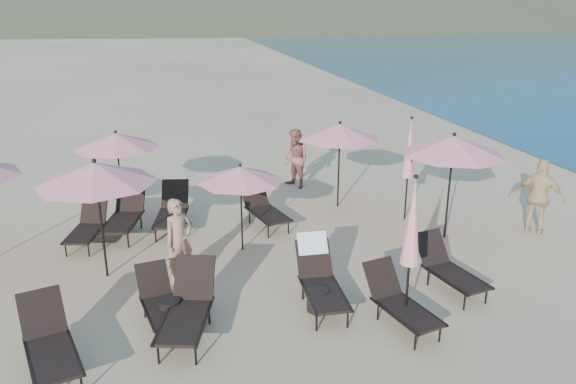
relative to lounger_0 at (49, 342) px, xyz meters
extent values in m
plane|color=#D6BA8C|center=(4.74, 0.55, -0.47)|extent=(800.00, 800.00, 0.00)
cube|color=black|center=(0.08, -0.28, -0.10)|extent=(0.98, 1.39, 0.05)
cube|color=black|center=(-0.16, 0.53, 0.21)|extent=(0.76, 0.64, 0.65)
cylinder|color=black|center=(-0.34, 0.17, -0.29)|extent=(0.04, 0.04, 0.36)
cylinder|color=black|center=(0.50, -0.70, -0.29)|extent=(0.04, 0.04, 0.36)
cylinder|color=black|center=(0.18, 0.33, -0.29)|extent=(0.04, 0.04, 0.36)
cube|color=black|center=(-0.23, -0.32, -0.09)|extent=(0.45, 1.37, 0.04)
cube|color=black|center=(0.37, -0.14, -0.09)|extent=(0.45, 1.37, 0.04)
cube|color=black|center=(1.68, 0.74, -0.15)|extent=(0.76, 1.17, 0.04)
cube|color=black|center=(1.53, 1.45, 0.11)|extent=(0.63, 0.51, 0.56)
cylinder|color=black|center=(1.54, 0.25, -0.31)|extent=(0.03, 0.03, 0.31)
cylinder|color=black|center=(1.35, 1.16, -0.31)|extent=(0.03, 0.03, 0.31)
cylinder|color=black|center=(1.99, 0.35, -0.31)|extent=(0.03, 0.03, 0.31)
cylinder|color=black|center=(1.81, 1.25, -0.31)|extent=(0.03, 0.03, 0.31)
cube|color=black|center=(1.40, 0.73, -0.14)|extent=(0.28, 1.20, 0.04)
cube|color=black|center=(1.93, 0.84, -0.14)|extent=(0.28, 1.20, 0.04)
cube|color=black|center=(1.99, 0.21, -0.08)|extent=(1.03, 1.47, 0.06)
cube|color=black|center=(2.24, 1.07, 0.25)|extent=(0.80, 0.67, 0.69)
cylinder|color=black|center=(1.56, -0.24, -0.28)|extent=(0.04, 0.04, 0.38)
cylinder|color=black|center=(1.88, 0.86, -0.28)|extent=(0.04, 0.04, 0.38)
cylinder|color=black|center=(2.12, -0.40, -0.28)|extent=(0.04, 0.04, 0.38)
cylinder|color=black|center=(2.43, 0.70, -0.28)|extent=(0.04, 0.04, 0.38)
cube|color=black|center=(1.69, 0.36, -0.07)|extent=(0.46, 1.45, 0.04)
cube|color=black|center=(2.33, 0.17, -0.07)|extent=(0.46, 1.45, 0.04)
cube|color=black|center=(4.46, 0.57, -0.10)|extent=(0.70, 1.28, 0.05)
cube|color=black|center=(4.49, 1.41, 0.20)|extent=(0.67, 0.50, 0.64)
cylinder|color=black|center=(4.16, 0.06, -0.29)|extent=(0.04, 0.04, 0.35)
cylinder|color=black|center=(4.21, 1.13, -0.29)|extent=(0.04, 0.04, 0.35)
cylinder|color=black|center=(4.70, 0.03, -0.29)|extent=(0.04, 0.04, 0.35)
cylinder|color=black|center=(4.75, 1.11, -0.29)|extent=(0.04, 0.04, 0.35)
cube|color=black|center=(4.15, 0.63, -0.09)|extent=(0.10, 1.41, 0.04)
cube|color=black|center=(4.77, 0.61, -0.09)|extent=(0.10, 1.41, 0.04)
cube|color=white|center=(4.50, 1.56, 0.45)|extent=(0.58, 0.32, 0.39)
cube|color=black|center=(5.66, -0.30, -0.13)|extent=(0.86, 1.27, 0.05)
cube|color=black|center=(5.48, 0.46, 0.16)|extent=(0.69, 0.57, 0.60)
cylinder|color=black|center=(5.53, -0.83, -0.30)|extent=(0.03, 0.03, 0.33)
cylinder|color=black|center=(5.30, 0.14, -0.30)|extent=(0.03, 0.03, 0.33)
cylinder|color=black|center=(6.02, -0.71, -0.30)|extent=(0.03, 0.03, 0.33)
cylinder|color=black|center=(5.79, 0.26, -0.30)|extent=(0.03, 0.03, 0.33)
cube|color=black|center=(5.37, -0.32, -0.12)|extent=(0.35, 1.28, 0.04)
cube|color=black|center=(5.94, -0.18, -0.12)|extent=(0.35, 1.28, 0.04)
cube|color=black|center=(7.08, 0.63, -0.12)|extent=(0.84, 1.29, 0.05)
cube|color=black|center=(6.91, 1.41, 0.17)|extent=(0.69, 0.56, 0.61)
cylinder|color=black|center=(6.93, 0.09, -0.30)|extent=(0.04, 0.04, 0.34)
cylinder|color=black|center=(6.72, 1.09, -0.30)|extent=(0.04, 0.04, 0.34)
cylinder|color=black|center=(7.43, 0.20, -0.30)|extent=(0.04, 0.04, 0.34)
cylinder|color=black|center=(7.22, 1.19, -0.30)|extent=(0.04, 0.04, 0.34)
cube|color=black|center=(6.78, 0.61, -0.11)|extent=(0.31, 1.31, 0.04)
cube|color=black|center=(7.36, 0.74, -0.11)|extent=(0.31, 1.31, 0.04)
cube|color=black|center=(0.04, 4.47, -0.13)|extent=(0.85, 1.25, 0.05)
cube|color=black|center=(0.22, 5.22, 0.15)|extent=(0.68, 0.56, 0.59)
cylinder|color=black|center=(-0.31, 4.07, -0.31)|extent=(0.03, 0.03, 0.32)
cylinder|color=black|center=(-0.08, 5.02, -0.31)|extent=(0.03, 0.03, 0.32)
cylinder|color=black|center=(0.17, 3.95, -0.31)|extent=(0.03, 0.03, 0.32)
cylinder|color=black|center=(0.40, 4.90, -0.31)|extent=(0.03, 0.03, 0.32)
cube|color=black|center=(-0.23, 4.59, -0.13)|extent=(0.34, 1.26, 0.04)
cube|color=black|center=(0.33, 4.45, -0.13)|extent=(0.34, 1.26, 0.04)
cube|color=black|center=(0.84, 4.84, -0.09)|extent=(0.97, 1.44, 0.05)
cube|color=black|center=(1.05, 5.70, 0.24)|extent=(0.78, 0.65, 0.68)
cylinder|color=black|center=(0.43, 4.38, -0.28)|extent=(0.04, 0.04, 0.37)
cylinder|color=black|center=(0.70, 5.47, -0.28)|extent=(0.04, 0.04, 0.37)
cylinder|color=black|center=(0.98, 4.24, -0.28)|extent=(0.04, 0.04, 0.37)
cylinder|color=black|center=(1.25, 5.33, -0.28)|extent=(0.04, 0.04, 0.37)
cube|color=black|center=(0.53, 4.97, -0.07)|extent=(0.40, 1.44, 0.04)
cube|color=black|center=(1.17, 4.82, -0.07)|extent=(0.40, 1.44, 0.04)
cube|color=black|center=(1.96, 4.87, -0.10)|extent=(0.89, 1.38, 0.05)
cube|color=black|center=(2.12, 5.71, 0.22)|extent=(0.74, 0.60, 0.66)
cylinder|color=black|center=(1.59, 4.40, -0.29)|extent=(0.04, 0.04, 0.36)
cylinder|color=black|center=(1.79, 5.48, -0.29)|extent=(0.04, 0.04, 0.36)
cylinder|color=black|center=(2.13, 4.30, -0.29)|extent=(0.04, 0.04, 0.36)
cylinder|color=black|center=(2.33, 5.37, -0.29)|extent=(0.04, 0.04, 0.36)
cube|color=black|center=(1.65, 4.98, -0.09)|extent=(0.31, 1.42, 0.04)
cube|color=black|center=(2.28, 4.86, -0.09)|extent=(0.31, 1.42, 0.04)
cube|color=black|center=(4.27, 4.60, -0.11)|extent=(0.93, 1.35, 0.05)
cube|color=black|center=(4.06, 5.40, 0.19)|extent=(0.73, 0.61, 0.63)
cylinder|color=black|center=(4.14, 4.04, -0.29)|extent=(0.04, 0.04, 0.35)
cylinder|color=black|center=(3.88, 5.06, -0.29)|extent=(0.04, 0.04, 0.35)
cylinder|color=black|center=(4.66, 4.18, -0.29)|extent=(0.04, 0.04, 0.35)
cylinder|color=black|center=(4.39, 5.20, -0.29)|extent=(0.04, 0.04, 0.35)
cube|color=black|center=(3.96, 4.57, -0.10)|extent=(0.39, 1.35, 0.04)
cube|color=black|center=(4.56, 4.73, -0.10)|extent=(0.39, 1.35, 0.04)
cylinder|color=black|center=(0.61, 2.94, 0.67)|extent=(0.05, 0.05, 2.28)
cone|color=pink|center=(0.61, 2.94, 1.71)|extent=(2.28, 2.28, 0.41)
sphere|color=black|center=(0.61, 2.94, 1.95)|extent=(0.09, 0.09, 0.09)
cylinder|color=black|center=(3.46, 3.54, 0.46)|extent=(0.04, 0.04, 1.86)
cone|color=pink|center=(3.46, 3.54, 1.30)|extent=(1.86, 1.86, 0.34)
sphere|color=black|center=(3.46, 3.54, 1.49)|extent=(0.07, 0.07, 0.07)
cylinder|color=black|center=(8.18, 3.13, 0.70)|extent=(0.05, 0.05, 2.33)
cone|color=pink|center=(8.18, 3.13, 1.76)|extent=(2.33, 2.33, 0.42)
sphere|color=black|center=(8.18, 3.13, 2.00)|extent=(0.09, 0.09, 0.09)
cylinder|color=black|center=(0.80, 6.33, 0.57)|extent=(0.04, 0.04, 2.08)
cone|color=pink|center=(0.80, 6.33, 1.52)|extent=(2.08, 2.08, 0.38)
sphere|color=black|center=(0.80, 6.33, 1.73)|extent=(0.08, 0.08, 0.08)
cylinder|color=black|center=(6.38, 5.68, 0.62)|extent=(0.05, 0.05, 2.17)
cone|color=pink|center=(6.38, 5.68, 1.60)|extent=(2.17, 2.17, 0.39)
sphere|color=black|center=(6.38, 5.68, 1.82)|extent=(0.08, 0.08, 0.08)
cylinder|color=black|center=(5.69, -0.10, 0.11)|extent=(0.04, 0.04, 1.16)
cone|color=pink|center=(5.69, -0.10, 1.43)|extent=(0.32, 0.32, 1.48)
sphere|color=black|center=(5.69, -0.10, 2.20)|extent=(0.07, 0.07, 0.07)
cylinder|color=black|center=(7.74, 4.39, 0.10)|extent=(0.04, 0.04, 1.13)
cone|color=pink|center=(7.74, 4.39, 1.39)|extent=(0.31, 0.31, 1.44)
sphere|color=black|center=(7.74, 4.39, 2.14)|extent=(0.07, 0.07, 0.07)
cylinder|color=black|center=(1.78, 0.87, -0.23)|extent=(0.39, 0.39, 0.47)
cylinder|color=black|center=(4.37, 0.70, -0.26)|extent=(0.40, 0.40, 0.41)
imported|color=#A37058|center=(2.06, 2.45, 0.38)|extent=(0.74, 0.67, 1.70)
imported|color=#965A4D|center=(5.68, 7.53, 0.40)|extent=(0.97, 1.05, 1.74)
imported|color=tan|center=(10.39, 2.88, 0.45)|extent=(1.05, 1.10, 1.83)
camera|label=1|loc=(1.80, -7.77, 4.84)|focal=35.00mm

